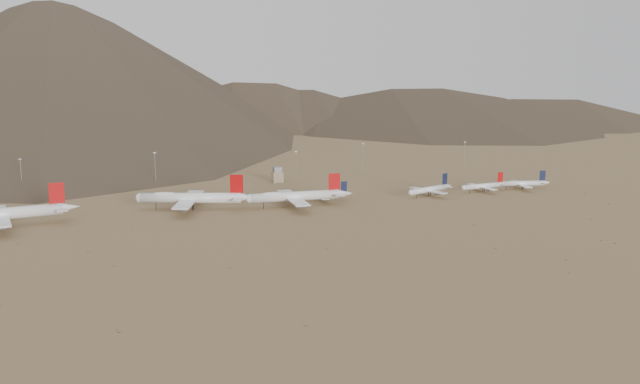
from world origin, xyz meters
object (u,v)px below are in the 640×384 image
object	(u,v)px
widebody_east	(295,196)
control_tower	(277,175)
narrowbody_b	(430,189)
widebody_centre	(191,198)
narrowbody_a	(324,195)
widebody_west	(1,214)

from	to	relation	value
widebody_east	control_tower	xyz separation A→B (m)	(13.39, 95.14, -1.95)
widebody_east	narrowbody_b	distance (m)	101.38
widebody_centre	narrowbody_a	world-z (taller)	widebody_centre
widebody_east	widebody_centre	bearing A→B (deg)	171.56
widebody_centre	widebody_west	bearing A→B (deg)	-153.93
narrowbody_a	control_tower	world-z (taller)	narrowbody_a
narrowbody_b	control_tower	xyz separation A→B (m)	(-87.75, 88.53, 0.62)
widebody_centre	narrowbody_b	size ratio (longest dim) A/B	1.78
widebody_west	control_tower	xyz separation A→B (m)	(189.40, 98.02, -2.94)
widebody_east	widebody_west	bearing A→B (deg)	-176.91
widebody_centre	narrowbody_b	world-z (taller)	widebody_centre
narrowbody_a	narrowbody_b	world-z (taller)	narrowbody_b
narrowbody_a	narrowbody_b	xyz separation A→B (m)	(76.91, -6.57, 0.47)
widebody_west	widebody_centre	distance (m)	111.45
widebody_west	widebody_centre	world-z (taller)	widebody_west
widebody_west	narrowbody_b	world-z (taller)	widebody_west
widebody_east	narrowbody_a	bearing A→B (deg)	30.70
widebody_east	control_tower	distance (m)	96.10
widebody_east	narrowbody_b	world-z (taller)	widebody_east
widebody_west	narrowbody_b	distance (m)	277.33
widebody_west	widebody_centre	xyz separation A→B (m)	(110.42, 15.14, -0.36)
widebody_east	narrowbody_b	xyz separation A→B (m)	(101.13, 6.61, -2.57)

